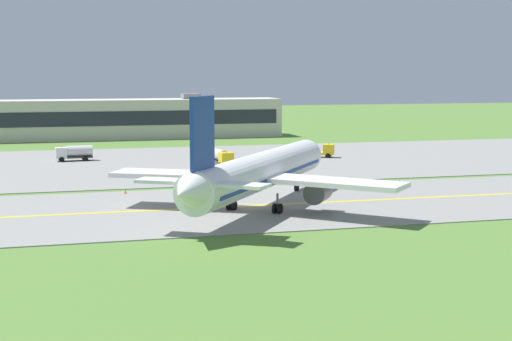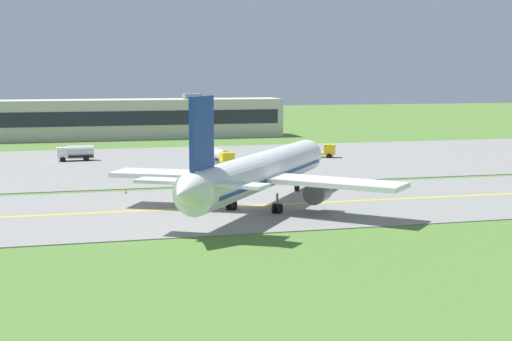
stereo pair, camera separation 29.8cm
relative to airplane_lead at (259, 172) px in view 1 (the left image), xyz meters
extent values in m
plane|color=#517A33|center=(-0.11, 2.20, -4.13)|extent=(500.00, 500.00, 0.00)
cube|color=gray|center=(-0.11, 2.20, -4.08)|extent=(240.00, 28.00, 0.10)
cube|color=gray|center=(9.89, 44.20, -4.08)|extent=(140.00, 52.00, 0.10)
cube|color=yellow|center=(-0.11, 2.20, -4.03)|extent=(220.00, 0.60, 0.01)
cylinder|color=white|center=(0.28, 0.40, 0.07)|extent=(23.02, 29.99, 4.00)
cone|color=white|center=(10.86, 15.21, 0.07)|extent=(4.60, 4.32, 3.80)
cone|color=white|center=(-10.41, -14.57, 0.47)|extent=(4.63, 4.58, 3.40)
cube|color=navy|center=(0.28, 0.40, -0.43)|extent=(21.51, 27.82, 0.36)
cube|color=#1E232D|center=(9.59, 13.42, 0.77)|extent=(3.81, 3.44, 0.70)
cube|color=white|center=(-7.91, 3.55, -0.43)|extent=(15.52, 11.19, 0.50)
cylinder|color=#47474C|center=(-5.12, 4.01, -1.83)|extent=(3.85, 4.10, 2.30)
cylinder|color=black|center=(-4.19, 5.32, -1.83)|extent=(1.85, 1.42, 2.10)
cube|color=white|center=(5.92, -6.33, -0.43)|extent=(14.18, 13.81, 0.50)
cylinder|color=#47474C|center=(5.46, -3.54, -1.83)|extent=(3.85, 4.10, 2.30)
cylinder|color=black|center=(6.39, -2.24, -1.83)|extent=(1.85, 1.42, 2.10)
cube|color=navy|center=(-8.44, -11.81, 5.32)|extent=(2.88, 3.81, 6.50)
cube|color=white|center=(-11.16, -10.11, 0.87)|extent=(6.40, 5.05, 0.30)
cube|color=white|center=(-5.95, -13.83, 0.87)|extent=(6.08, 5.78, 0.30)
cylinder|color=slate|center=(7.84, 10.97, -2.76)|extent=(0.24, 0.24, 1.65)
cylinder|color=black|center=(7.84, 10.97, -3.58)|extent=(0.92, 1.10, 1.10)
cylinder|color=slate|center=(-2.99, 0.28, -2.76)|extent=(0.24, 0.24, 1.65)
cylinder|color=black|center=(-3.22, 0.44, -3.58)|extent=(0.92, 1.10, 1.10)
cylinder|color=black|center=(-2.77, 0.12, -3.58)|extent=(0.92, 1.10, 1.10)
cylinder|color=slate|center=(1.24, -2.74, -2.76)|extent=(0.24, 0.24, 1.65)
cylinder|color=black|center=(1.01, -2.58, -3.58)|extent=(0.92, 1.10, 1.10)
cylinder|color=black|center=(1.46, -2.90, -3.58)|extent=(0.92, 1.10, 1.10)
cube|color=silver|center=(-20.26, 51.29, -2.63)|extent=(1.89, 2.08, 1.80)
cube|color=#1E232D|center=(-21.03, 51.25, -2.32)|extent=(0.21, 1.84, 0.81)
cylinder|color=silver|center=(-17.27, 51.43, -2.38)|extent=(4.28, 2.00, 1.80)
cube|color=#383838|center=(-17.27, 51.43, -3.41)|extent=(4.29, 2.29, 0.24)
cylinder|color=orange|center=(-20.26, 51.29, -1.63)|extent=(0.20, 0.20, 0.18)
cylinder|color=black|center=(-20.22, 50.29, -3.68)|extent=(0.91, 0.34, 0.90)
cylinder|color=black|center=(-20.31, 52.28, -3.68)|extent=(0.91, 0.34, 0.90)
cylinder|color=black|center=(-16.38, 50.42, -3.68)|extent=(0.91, 0.34, 0.90)
cylinder|color=black|center=(-16.48, 52.51, -3.68)|extent=(0.91, 0.34, 0.90)
cube|color=yellow|center=(4.56, 36.43, -2.63)|extent=(2.20, 2.03, 1.80)
cube|color=#1E232D|center=(4.66, 35.67, -2.32)|extent=(1.84, 0.34, 0.81)
cylinder|color=silver|center=(4.21, 39.41, -2.38)|extent=(2.29, 4.38, 1.80)
cube|color=#383838|center=(4.21, 39.41, -3.41)|extent=(2.59, 4.42, 0.24)
cylinder|color=orange|center=(4.56, 36.43, -1.63)|extent=(0.20, 0.20, 0.18)
cylinder|color=black|center=(5.56, 36.55, -3.68)|extent=(0.41, 0.93, 0.90)
cylinder|color=black|center=(3.57, 36.31, -3.68)|extent=(0.41, 0.93, 0.90)
cylinder|color=black|center=(5.15, 40.37, -3.68)|extent=(0.41, 0.93, 0.90)
cylinder|color=black|center=(3.06, 40.12, -3.68)|extent=(0.41, 0.93, 0.90)
cube|color=yellow|center=(24.83, 45.15, -2.63)|extent=(2.51, 2.60, 1.80)
cube|color=#1E232D|center=(25.51, 44.80, -2.32)|extent=(0.94, 1.69, 0.81)
cube|color=yellow|center=(21.98, 46.60, -3.33)|extent=(5.05, 3.96, 0.40)
cylinder|color=orange|center=(24.83, 45.15, -1.63)|extent=(0.20, 0.20, 0.18)
cylinder|color=black|center=(25.29, 46.04, -3.68)|extent=(0.94, 0.68, 0.90)
cylinder|color=black|center=(24.38, 44.26, -3.68)|extent=(0.94, 0.68, 0.90)
cylinder|color=black|center=(21.64, 47.95, -3.68)|extent=(0.94, 0.68, 0.90)
cylinder|color=black|center=(20.68, 46.08, -3.68)|extent=(0.94, 0.68, 0.90)
cube|color=beige|center=(-4.18, 94.58, 0.27)|extent=(67.63, 11.13, 8.79)
cube|color=#1E232D|center=(-4.18, 88.96, 0.71)|extent=(64.92, 0.10, 3.17)
cube|color=slate|center=(9.35, 94.58, 5.26)|extent=(4.00, 4.00, 1.20)
cone|color=orange|center=(10.60, 15.60, -3.83)|extent=(0.44, 0.44, 0.60)
cone|color=orange|center=(-13.03, 14.45, -3.83)|extent=(0.44, 0.44, 0.60)
cone|color=orange|center=(23.34, 14.07, -3.83)|extent=(0.44, 0.44, 0.60)
camera|label=1|loc=(-20.98, -77.10, 10.59)|focal=52.66mm
camera|label=2|loc=(-20.70, -77.18, 10.59)|focal=52.66mm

